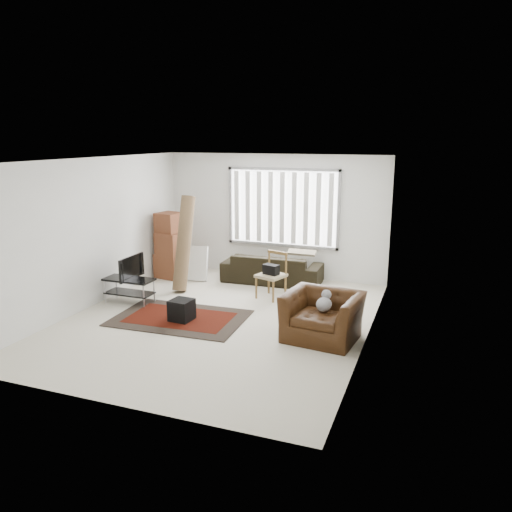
{
  "coord_description": "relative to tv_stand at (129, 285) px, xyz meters",
  "views": [
    {
      "loc": [
        3.41,
        -7.36,
        3.07
      ],
      "look_at": [
        0.5,
        0.49,
        1.05
      ],
      "focal_mm": 35.0,
      "sensor_mm": 36.0,
      "label": 1
    }
  ],
  "objects": [
    {
      "name": "room",
      "position": [
        1.98,
        0.28,
        1.42
      ],
      "size": [
        6.0,
        6.02,
        2.71
      ],
      "color": "beige",
      "rests_on": "ground"
    },
    {
      "name": "persian_rug",
      "position": [
        1.3,
        -0.43,
        -0.33
      ],
      "size": [
        2.29,
        1.58,
        0.02
      ],
      "color": "black",
      "rests_on": "ground"
    },
    {
      "name": "tv_stand",
      "position": [
        0.0,
        0.0,
        0.0
      ],
      "size": [
        0.94,
        0.42,
        0.47
      ],
      "color": "black",
      "rests_on": "ground"
    },
    {
      "name": "tv",
      "position": [
        -0.0,
        0.0,
        0.35
      ],
      "size": [
        0.1,
        0.76,
        0.44
      ],
      "primitive_type": "imported",
      "rotation": [
        0.0,
        0.0,
        1.57
      ],
      "color": "black",
      "rests_on": "tv_stand"
    },
    {
      "name": "subwoofer",
      "position": [
        1.39,
        -0.52,
        -0.14
      ],
      "size": [
        0.39,
        0.39,
        0.36
      ],
      "primitive_type": "cube",
      "rotation": [
        0.0,
        0.0,
        -0.08
      ],
      "color": "black",
      "rests_on": "persian_rug"
    },
    {
      "name": "moving_boxes",
      "position": [
        -0.14,
        1.82,
        0.33
      ],
      "size": [
        0.67,
        0.63,
        1.44
      ],
      "color": "brown",
      "rests_on": "ground"
    },
    {
      "name": "white_flatpack",
      "position": [
        0.45,
        1.79,
        0.04
      ],
      "size": [
        0.62,
        0.32,
        0.75
      ],
      "primitive_type": "cube",
      "rotation": [
        -0.21,
        0.0,
        0.14
      ],
      "color": "silver",
      "rests_on": "ground"
    },
    {
      "name": "rolled_rug",
      "position": [
        0.56,
        1.15,
        0.62
      ],
      "size": [
        0.32,
        0.84,
        1.92
      ],
      "primitive_type": "cylinder",
      "rotation": [
        -0.29,
        0.0,
        0.03
      ],
      "color": "brown",
      "rests_on": "ground"
    },
    {
      "name": "sofa",
      "position": [
        2.09,
        2.22,
        0.07
      ],
      "size": [
        2.14,
        1.0,
        0.81
      ],
      "primitive_type": "imported",
      "rotation": [
        0.0,
        0.0,
        3.18
      ],
      "color": "black",
      "rests_on": "ground"
    },
    {
      "name": "side_chair",
      "position": [
        2.42,
        1.21,
        0.15
      ],
      "size": [
        0.6,
        0.6,
        0.9
      ],
      "rotation": [
        0.0,
        0.0,
        -0.31
      ],
      "color": "#928260",
      "rests_on": "ground"
    },
    {
      "name": "armchair",
      "position": [
        3.8,
        -0.43,
        0.08
      ],
      "size": [
        1.23,
        1.1,
        0.83
      ],
      "rotation": [
        0.0,
        0.0,
        -0.12
      ],
      "color": "#361C0B",
      "rests_on": "ground"
    }
  ]
}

